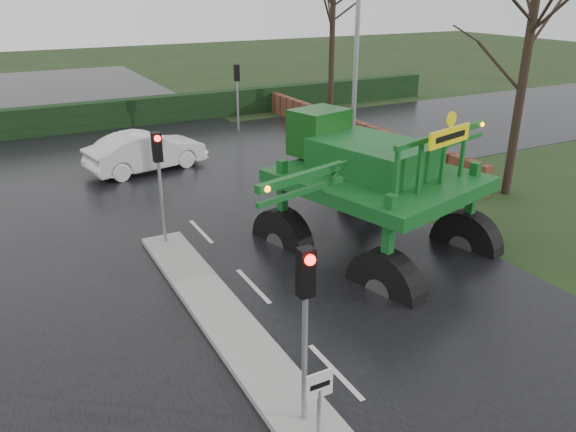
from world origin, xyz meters
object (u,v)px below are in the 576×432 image
street_light_right (351,22)px  white_sedan (148,170)px  traffic_signal_near (306,300)px  traffic_signal_far (237,83)px  keep_left_sign (319,394)px  traffic_signal_mid (159,165)px  crop_sprayer (383,193)px

street_light_right → white_sedan: 10.48m
traffic_signal_near → traffic_signal_far: size_ratio=1.00×
traffic_signal_far → keep_left_sign: bearing=70.1°
traffic_signal_mid → crop_sprayer: (4.19, -5.00, 0.02)m
traffic_signal_near → street_light_right: (9.49, 13.01, 3.40)m
traffic_signal_mid → white_sedan: bearing=78.8°
crop_sprayer → traffic_signal_mid: bearing=115.2°
traffic_signal_mid → crop_sprayer: bearing=-50.0°
traffic_signal_near → white_sedan: 16.55m
traffic_signal_mid → traffic_signal_far: same height
traffic_signal_far → white_sedan: traffic_signal_far is taller
traffic_signal_near → white_sedan: size_ratio=0.70×
white_sedan → traffic_signal_near: bearing=163.1°
keep_left_sign → traffic_signal_near: 1.61m
crop_sprayer → traffic_signal_near: bearing=-154.9°
keep_left_sign → traffic_signal_near: size_ratio=0.38×
traffic_signal_near → traffic_signal_far: bearing=69.6°
traffic_signal_mid → street_light_right: bearing=25.4°
keep_left_sign → traffic_signal_near: bearing=90.0°
traffic_signal_near → traffic_signal_mid: (0.00, 8.50, 0.00)m
crop_sprayer → keep_left_sign: bearing=-151.2°
traffic_signal_near → traffic_signal_mid: size_ratio=1.00×
traffic_signal_near → traffic_signal_far: (7.80, 21.02, 0.00)m
traffic_signal_far → crop_sprayer: crop_sprayer is taller
traffic_signal_far → traffic_signal_mid: bearing=58.1°
traffic_signal_near → crop_sprayer: crop_sprayer is taller
keep_left_sign → street_light_right: street_light_right is taller
traffic_signal_mid → traffic_signal_far: bearing=58.1°
traffic_signal_mid → white_sedan: size_ratio=0.70×
keep_left_sign → white_sedan: 16.87m
traffic_signal_far → crop_sprayer: 17.88m
street_light_right → traffic_signal_mid: bearing=-154.6°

